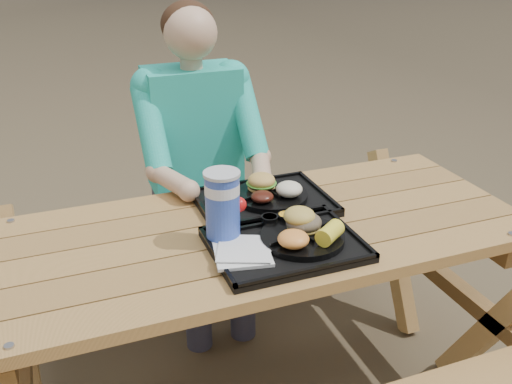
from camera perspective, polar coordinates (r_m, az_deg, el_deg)
name	(u,v)px	position (r m, az deg, el deg)	size (l,w,h in m)	color
picnic_table	(256,321)	(2.07, 0.00, -12.74)	(1.80, 1.49, 0.75)	#999999
tray_near	(285,246)	(1.75, 2.92, -5.38)	(0.45, 0.35, 0.02)	black
tray_far	(264,203)	(2.01, 0.80, -1.13)	(0.45, 0.35, 0.02)	black
plate_near	(302,237)	(1.76, 4.65, -4.56)	(0.26, 0.26, 0.02)	black
plate_far	(271,196)	(2.02, 1.49, -0.37)	(0.26, 0.26, 0.02)	black
napkin_stack	(242,252)	(1.68, -1.38, -6.05)	(0.16, 0.16, 0.02)	silver
soda_cup	(223,207)	(1.72, -3.36, -1.54)	(0.10, 0.10, 0.21)	#1738AD
condiment_bbq	(270,221)	(1.84, 1.37, -2.89)	(0.05, 0.05, 0.03)	black
condiment_mustard	(286,219)	(1.85, 3.01, -2.68)	(0.06, 0.06, 0.03)	#F6AA1B
sandwich	(304,213)	(1.76, 4.84, -2.12)	(0.11, 0.11, 0.11)	gold
mac_cheese	(293,239)	(1.68, 3.76, -4.71)	(0.09, 0.09, 0.05)	#F89E41
corn_cob	(330,233)	(1.72, 7.40, -4.08)	(0.09, 0.09, 0.05)	yellow
cutlery_far	(216,208)	(1.95, -3.97, -1.63)	(0.03, 0.16, 0.01)	black
burger	(261,177)	(2.03, 0.55, 1.49)	(0.10, 0.10, 0.09)	gold
baked_beans	(262,197)	(1.95, 0.63, -0.47)	(0.08, 0.08, 0.04)	#42150D
potato_salad	(289,189)	(1.99, 3.34, 0.29)	(0.09, 0.09, 0.05)	silver
diner	(197,180)	(2.50, -5.93, 1.19)	(0.48, 0.84, 1.28)	#1778A6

